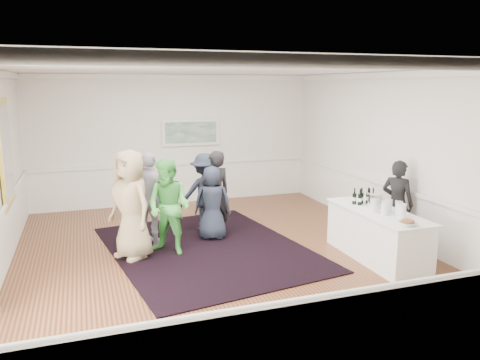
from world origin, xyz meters
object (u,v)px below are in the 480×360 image
object	(u,v)px
ice_bucket	(374,201)
guest_lilac	(150,200)
serving_table	(377,235)
guest_dark_a	(205,192)
guest_dark_b	(215,194)
bartender	(397,204)
guest_navy	(212,203)
nut_bowl	(408,223)
guest_green	(169,207)
guest_tan	(131,205)

from	to	relation	value
ice_bucket	guest_lilac	bearing A→B (deg)	154.29
serving_table	guest_dark_a	bearing A→B (deg)	133.02
guest_lilac	guest_dark_b	size ratio (longest dim) A/B	1.02
bartender	guest_navy	xyz separation A→B (m)	(-3.09, 1.50, -0.09)
guest_dark_a	nut_bowl	xyz separation A→B (m)	(2.29, -3.39, 0.10)
serving_table	guest_navy	world-z (taller)	guest_navy
guest_dark_b	nut_bowl	world-z (taller)	guest_dark_b
serving_table	ice_bucket	distance (m)	0.58
guest_green	guest_lilac	size ratio (longest dim) A/B	0.97
guest_green	guest_dark_b	size ratio (longest dim) A/B	1.00
guest_tan	nut_bowl	xyz separation A→B (m)	(3.88, -2.26, -0.05)
serving_table	guest_lilac	bearing A→B (deg)	151.47
guest_tan	guest_dark_b	size ratio (longest dim) A/B	1.11
guest_dark_a	guest_lilac	bearing A→B (deg)	28.36
bartender	nut_bowl	size ratio (longest dim) A/B	5.83
guest_tan	guest_lilac	bearing A→B (deg)	110.48
bartender	guest_tan	distance (m)	4.78
guest_tan	guest_green	distance (m)	0.66
guest_green	guest_lilac	xyz separation A→B (m)	(-0.25, 0.54, 0.02)
bartender	ice_bucket	bearing A→B (deg)	79.81
guest_dark_b	guest_navy	distance (m)	0.21
guest_dark_b	guest_navy	bearing A→B (deg)	38.74
bartender	guest_navy	size ratio (longest dim) A/B	1.12
guest_dark_a	ice_bucket	xyz separation A→B (m)	(2.41, -2.34, 0.17)
serving_table	guest_dark_b	bearing A→B (deg)	137.58
bartender	nut_bowl	distance (m)	1.54
guest_dark_b	guest_navy	world-z (taller)	guest_dark_b
guest_lilac	guest_navy	bearing A→B (deg)	-138.99
serving_table	bartender	size ratio (longest dim) A/B	1.31
guest_dark_b	ice_bucket	bearing A→B (deg)	126.64
bartender	guest_dark_b	world-z (taller)	guest_dark_b
bartender	guest_dark_a	distance (m)	3.73
serving_table	guest_lilac	distance (m)	4.07
guest_dark_a	ice_bucket	world-z (taller)	guest_dark_a
guest_tan	guest_dark_a	world-z (taller)	guest_tan
guest_dark_a	serving_table	bearing A→B (deg)	134.51
bartender	guest_green	bearing A→B (deg)	46.05
bartender	guest_navy	bearing A→B (deg)	33.45
guest_navy	guest_green	bearing A→B (deg)	47.67
serving_table	guest_dark_a	size ratio (longest dim) A/B	1.32
serving_table	guest_dark_a	xyz separation A→B (m)	(-2.37, 2.54, 0.37)
serving_table	guest_green	size ratio (longest dim) A/B	1.24
serving_table	guest_tan	xyz separation A→B (m)	(-3.96, 1.41, 0.51)
guest_tan	guest_green	bearing A→B (deg)	57.12
bartender	guest_green	distance (m)	4.14
nut_bowl	guest_green	bearing A→B (deg)	145.10
bartender	ice_bucket	size ratio (longest dim) A/B	6.22
guest_green	guest_navy	xyz separation A→B (m)	(0.94, 0.55, -0.13)
serving_table	guest_lilac	world-z (taller)	guest_lilac
guest_green	guest_navy	size ratio (longest dim) A/B	1.18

